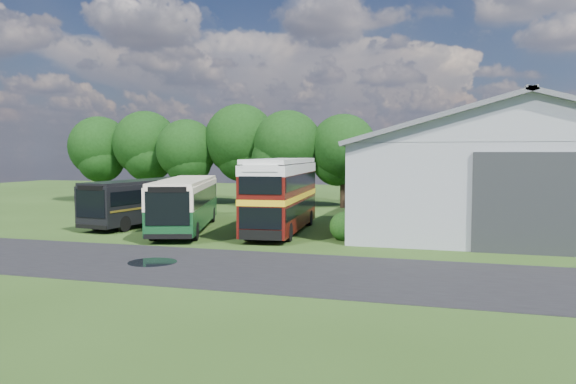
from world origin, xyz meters
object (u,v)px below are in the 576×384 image
(storage_shed, at_px, (506,164))
(bus_green_single, at_px, (185,203))
(bus_maroon_double, at_px, (281,196))
(bus_dark_single, at_px, (149,200))

(storage_shed, bearing_deg, bus_green_single, -155.94)
(bus_green_single, bearing_deg, bus_maroon_double, -9.55)
(bus_maroon_double, bearing_deg, storage_shed, 25.31)
(bus_dark_single, bearing_deg, bus_maroon_double, -0.51)
(storage_shed, xyz_separation_m, bus_green_single, (-19.91, -8.89, -2.41))
(storage_shed, xyz_separation_m, bus_dark_single, (-23.89, -6.59, -2.51))
(bus_maroon_double, bearing_deg, bus_dark_single, 166.99)
(storage_shed, distance_m, bus_maroon_double, 16.04)
(storage_shed, distance_m, bus_dark_single, 24.91)
(storage_shed, bearing_deg, bus_maroon_double, -149.74)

